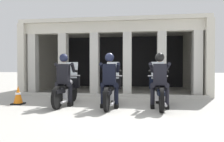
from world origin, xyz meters
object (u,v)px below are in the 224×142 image
object	(u,v)px
motorcycle_left	(67,88)
motorcycle_right	(159,90)
motorcycle_center	(111,90)
police_officer_right	(160,75)
police_officer_center	(110,75)
traffic_cone_flank	(18,95)
police_officer_left	(64,75)

from	to	relation	value
motorcycle_left	motorcycle_right	world-z (taller)	same
motorcycle_center	police_officer_right	distance (m)	1.50
police_officer_center	traffic_cone_flank	bearing A→B (deg)	-172.33
motorcycle_left	motorcycle_center	size ratio (longest dim) A/B	1.00
police_officer_left	police_officer_center	size ratio (longest dim) A/B	1.00
police_officer_center	motorcycle_right	size ratio (longest dim) A/B	0.78
motorcycle_center	motorcycle_right	xyz separation A→B (m)	(1.42, 0.09, 0.00)
police_officer_center	traffic_cone_flank	size ratio (longest dim) A/B	2.69
motorcycle_left	police_officer_right	world-z (taller)	police_officer_right
motorcycle_right	motorcycle_left	bearing A→B (deg)	-172.26
motorcycle_left	police_officer_right	bearing A→B (deg)	-1.88
motorcycle_left	motorcycle_center	xyz separation A→B (m)	(1.42, -0.13, 0.00)
motorcycle_right	motorcycle_center	bearing A→B (deg)	-167.80
police_officer_center	traffic_cone_flank	world-z (taller)	police_officer_center
motorcycle_left	police_officer_center	size ratio (longest dim) A/B	1.29
police_officer_left	traffic_cone_flank	size ratio (longest dim) A/B	2.69
motorcycle_left	traffic_cone_flank	xyz separation A→B (m)	(-1.54, -0.23, -0.21)
police_officer_center	police_officer_right	bearing A→B (deg)	15.02
motorcycle_left	traffic_cone_flank	distance (m)	1.57
motorcycle_right	police_officer_right	bearing A→B (deg)	-81.81
police_officer_right	police_officer_left	bearing A→B (deg)	-172.26
police_officer_center	motorcycle_right	world-z (taller)	police_officer_center
police_officer_left	motorcycle_center	bearing A→B (deg)	10.76
police_officer_right	traffic_cone_flank	world-z (taller)	police_officer_right
police_officer_right	police_officer_center	bearing A→B (deg)	-167.80
motorcycle_left	motorcycle_right	xyz separation A→B (m)	(2.84, -0.04, 0.00)
police_officer_left	motorcycle_right	world-z (taller)	police_officer_left
police_officer_center	police_officer_right	xyz separation A→B (m)	(1.42, 0.09, 0.00)
police_officer_center	motorcycle_right	bearing A→B (deg)	26.11
police_officer_right	motorcycle_right	bearing A→B (deg)	98.19
police_officer_left	police_officer_right	xyz separation A→B (m)	(2.84, -0.04, 0.00)
motorcycle_left	police_officer_left	bearing A→B (deg)	-85.74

